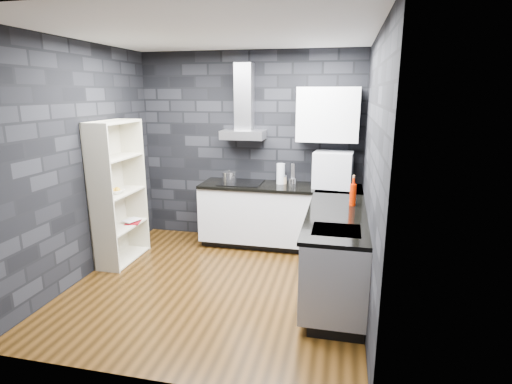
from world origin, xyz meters
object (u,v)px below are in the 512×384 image
(storage_jar, at_px, (284,180))
(utensil_crock, at_px, (292,183))
(red_bottle, at_px, (353,195))
(bookshelf, at_px, (119,193))
(appliance_garage, at_px, (333,171))
(pot, at_px, (229,177))
(fruit_bowl, at_px, (116,191))
(glass_vase, at_px, (281,174))

(storage_jar, distance_m, utensil_crock, 0.22)
(red_bottle, bearing_deg, bookshelf, -178.91)
(appliance_garage, xyz_separation_m, red_bottle, (0.25, -0.85, -0.10))
(utensil_crock, xyz_separation_m, red_bottle, (0.77, -0.74, 0.06))
(appliance_garage, bearing_deg, storage_jar, 179.70)
(appliance_garage, bearing_deg, pot, -175.48)
(fruit_bowl, bearing_deg, red_bottle, 2.38)
(pot, xyz_separation_m, utensil_crock, (0.91, -0.12, -0.01))
(appliance_garage, relative_size, fruit_bowl, 2.37)
(appliance_garage, bearing_deg, red_bottle, -68.88)
(glass_vase, height_order, storage_jar, glass_vase)
(glass_vase, relative_size, appliance_garage, 0.57)
(appliance_garage, bearing_deg, bookshelf, -156.21)
(storage_jar, height_order, appliance_garage, appliance_garage)
(red_bottle, xyz_separation_m, bookshelf, (-2.87, -0.05, -0.12))
(storage_jar, relative_size, utensil_crock, 0.88)
(glass_vase, height_order, red_bottle, glass_vase)
(storage_jar, height_order, fruit_bowl, storage_jar)
(pot, relative_size, storage_jar, 1.97)
(pot, bearing_deg, fruit_bowl, -140.56)
(bookshelf, bearing_deg, appliance_garage, 19.98)
(appliance_garage, xyz_separation_m, bookshelf, (-2.62, -0.91, -0.22))
(fruit_bowl, bearing_deg, glass_vase, 28.10)
(storage_jar, bearing_deg, bookshelf, -153.69)
(storage_jar, distance_m, fruit_bowl, 2.21)
(utensil_crock, relative_size, bookshelf, 0.06)
(utensil_crock, bearing_deg, glass_vase, 138.90)
(red_bottle, bearing_deg, storage_jar, 135.19)
(glass_vase, distance_m, storage_jar, 0.10)
(glass_vase, xyz_separation_m, bookshelf, (-1.91, -0.96, -0.14))
(storage_jar, height_order, red_bottle, red_bottle)
(utensil_crock, distance_m, appliance_garage, 0.56)
(utensil_crock, xyz_separation_m, bookshelf, (-2.10, -0.80, -0.06))
(glass_vase, relative_size, red_bottle, 1.17)
(utensil_crock, relative_size, appliance_garage, 0.23)
(pot, height_order, red_bottle, red_bottle)
(pot, xyz_separation_m, appliance_garage, (1.43, -0.00, 0.15))
(utensil_crock, height_order, appliance_garage, appliance_garage)
(glass_vase, xyz_separation_m, red_bottle, (0.96, -0.90, -0.02))
(glass_vase, distance_m, bookshelf, 2.14)
(storage_jar, bearing_deg, red_bottle, -44.81)
(appliance_garage, height_order, fruit_bowl, appliance_garage)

